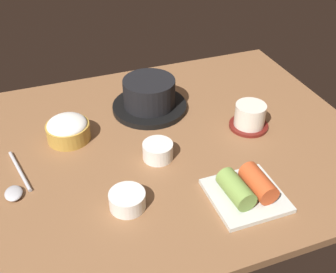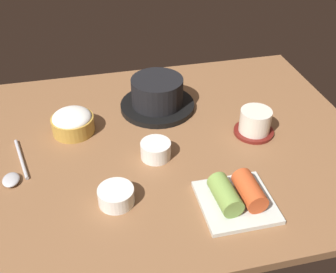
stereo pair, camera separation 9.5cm
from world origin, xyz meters
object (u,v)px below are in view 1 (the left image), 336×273
object	(u,v)px
tea_cup_with_saucer	(250,116)
stone_pot	(149,96)
spoon	(16,186)
rice_bowl	(68,129)
kimchi_plate	(247,190)
side_bowl_near	(127,200)
banchan_cup_center	(158,150)

from	to	relation	value
tea_cup_with_saucer	stone_pot	bearing A→B (deg)	141.61
stone_pot	tea_cup_with_saucer	world-z (taller)	stone_pot
spoon	stone_pot	bearing A→B (deg)	28.44
rice_bowl	kimchi_plate	world-z (taller)	rice_bowl
rice_bowl	spoon	bearing A→B (deg)	-134.62
rice_bowl	spoon	world-z (taller)	rice_bowl
stone_pot	rice_bowl	world-z (taller)	stone_pot
rice_bowl	tea_cup_with_saucer	bearing A→B (deg)	-13.81
stone_pot	spoon	bearing A→B (deg)	-151.56
tea_cup_with_saucer	rice_bowl	bearing A→B (deg)	166.19
side_bowl_near	spoon	world-z (taller)	side_bowl_near
stone_pot	kimchi_plate	distance (cm)	39.17
rice_bowl	banchan_cup_center	size ratio (longest dim) A/B	1.50
stone_pot	kimchi_plate	size ratio (longest dim) A/B	1.37
spoon	kimchi_plate	bearing A→B (deg)	-23.36
banchan_cup_center	side_bowl_near	xyz separation A→B (cm)	(-10.60, -12.32, -0.21)
kimchi_plate	rice_bowl	bearing A→B (deg)	133.22
side_bowl_near	tea_cup_with_saucer	bearing A→B (deg)	23.84
tea_cup_with_saucer	banchan_cup_center	world-z (taller)	tea_cup_with_saucer
banchan_cup_center	kimchi_plate	xyz separation A→B (cm)	(12.63, -18.17, 0.04)
rice_bowl	side_bowl_near	bearing A→B (deg)	-74.74
kimchi_plate	side_bowl_near	size ratio (longest dim) A/B	1.98
rice_bowl	kimchi_plate	size ratio (longest dim) A/B	0.72
rice_bowl	kimchi_plate	distance (cm)	44.50
tea_cup_with_saucer	side_bowl_near	xyz separation A→B (cm)	(-36.05, -15.93, -1.26)
banchan_cup_center	side_bowl_near	bearing A→B (deg)	-130.70
tea_cup_with_saucer	spoon	distance (cm)	56.75
stone_pot	rice_bowl	distance (cm)	23.23
stone_pot	rice_bowl	xyz separation A→B (cm)	(-22.45, -5.88, -1.05)
rice_bowl	tea_cup_with_saucer	distance (cm)	44.58
kimchi_plate	spoon	distance (cm)	47.73
kimchi_plate	side_bowl_near	world-z (taller)	kimchi_plate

